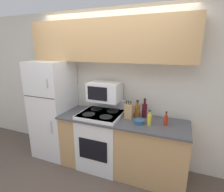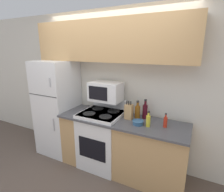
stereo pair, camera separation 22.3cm
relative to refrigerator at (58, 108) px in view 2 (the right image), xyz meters
The scene contains 13 objects.
ground_plane 1.35m from the refrigerator, 18.04° to the right, with size 12.00×12.00×0.00m, color brown.
wall_back 1.12m from the refrigerator, 19.88° to the left, with size 8.00×0.05×2.55m.
lower_cabinets 1.37m from the refrigerator, ahead, with size 1.97×0.65×0.89m.
refrigerator is the anchor object (origin of this frame).
upper_cabinets 1.54m from the refrigerator, 10.04° to the left, with size 2.61×0.31×0.63m.
stove 1.03m from the refrigerator, ahead, with size 0.65×0.63×1.10m.
microwave 1.05m from the refrigerator, ahead, with size 0.51×0.33×0.30m.
knife_block 1.41m from the refrigerator, ahead, with size 0.11×0.10×0.28m.
bowl 1.60m from the refrigerator, ahead, with size 0.16×0.16×0.06m.
bottle_cooking_spray 1.75m from the refrigerator, ahead, with size 0.06×0.06×0.22m.
bottle_hot_sauce 1.95m from the refrigerator, ahead, with size 0.05×0.05×0.20m.
bottle_wine_red 1.63m from the refrigerator, ahead, with size 0.08×0.08×0.30m.
bottle_whiskey 1.52m from the refrigerator, ahead, with size 0.08×0.08×0.28m.
Camera 2 is at (1.31, -1.97, 1.92)m, focal length 28.00 mm.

